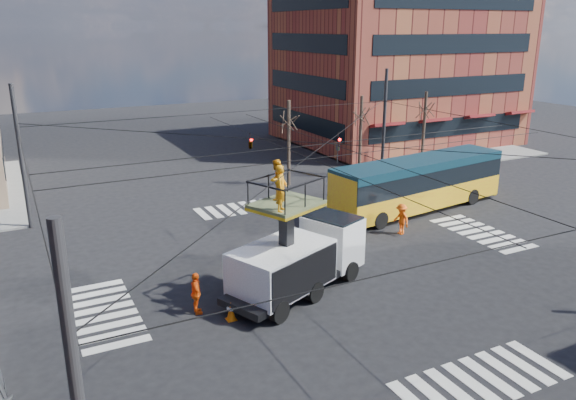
# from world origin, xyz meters

# --- Properties ---
(ground) EXTENTS (120.00, 120.00, 0.00)m
(ground) POSITION_xyz_m (0.00, 0.00, 0.00)
(ground) COLOR black
(ground) RESTS_ON ground
(sidewalk_ne) EXTENTS (18.00, 18.00, 0.12)m
(sidewalk_ne) POSITION_xyz_m (21.00, 21.00, 0.06)
(sidewalk_ne) COLOR slate
(sidewalk_ne) RESTS_ON ground
(crosswalks) EXTENTS (22.40, 22.40, 0.02)m
(crosswalks) POSITION_xyz_m (0.00, 0.00, 0.01)
(crosswalks) COLOR silver
(crosswalks) RESTS_ON ground
(building_ne) EXTENTS (20.06, 16.06, 14.00)m
(building_ne) POSITION_xyz_m (21.98, 23.98, 7.00)
(building_ne) COLOR maroon
(building_ne) RESTS_ON ground
(overhead_network) EXTENTS (24.24, 24.24, 8.00)m
(overhead_network) POSITION_xyz_m (-0.07, 0.40, 4.29)
(overhead_network) COLOR #2D2D30
(overhead_network) RESTS_ON ground
(tree_a) EXTENTS (2.00, 2.00, 6.00)m
(tree_a) POSITION_xyz_m (5.00, 13.50, 4.63)
(tree_a) COLOR #382B21
(tree_a) RESTS_ON ground
(tree_b) EXTENTS (2.00, 2.00, 6.00)m
(tree_b) POSITION_xyz_m (11.00, 13.50, 4.63)
(tree_b) COLOR #382B21
(tree_b) RESTS_ON ground
(tree_c) EXTENTS (2.00, 2.00, 6.00)m
(tree_c) POSITION_xyz_m (17.00, 13.50, 4.63)
(tree_c) COLOR #382B21
(tree_c) RESTS_ON ground
(utility_truck) EXTENTS (7.34, 4.86, 5.93)m
(utility_truck) POSITION_xyz_m (-2.20, -1.66, 1.98)
(utility_truck) COLOR black
(utility_truck) RESTS_ON ground
(city_bus) EXTENTS (12.54, 4.26, 3.20)m
(city_bus) POSITION_xyz_m (9.51, 4.82, 1.73)
(city_bus) COLOR yellow
(city_bus) RESTS_ON ground
(traffic_cone) EXTENTS (0.36, 0.36, 0.76)m
(traffic_cone) POSITION_xyz_m (-5.72, -2.75, 0.38)
(traffic_cone) COLOR orange
(traffic_cone) RESTS_ON ground
(worker_ground) EXTENTS (0.55, 1.06, 1.73)m
(worker_ground) POSITION_xyz_m (-6.74, -1.68, 0.86)
(worker_ground) COLOR #FD5F10
(worker_ground) RESTS_ON ground
(flagger) EXTENTS (0.70, 1.14, 1.71)m
(flagger) POSITION_xyz_m (5.95, 1.86, 0.85)
(flagger) COLOR #FA570F
(flagger) RESTS_ON ground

